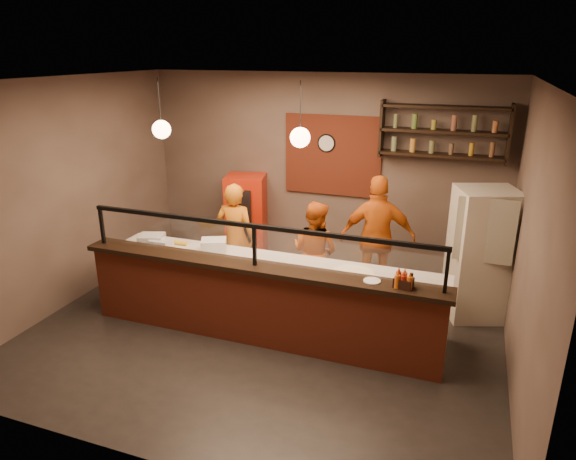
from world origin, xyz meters
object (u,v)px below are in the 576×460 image
at_px(pizza_dough, 353,273).
at_px(pepper_mill, 411,281).
at_px(cook_right, 377,238).
at_px(cook_mid, 315,252).
at_px(cook_left, 236,237).
at_px(red_cooler, 246,219).
at_px(wall_clock, 327,143).
at_px(fridge, 481,254).
at_px(condiment_caddy, 404,283).

xyz_separation_m(pizza_dough, pepper_mill, (0.76, -0.53, 0.25)).
bearing_deg(pepper_mill, cook_right, 110.70).
height_order(cook_mid, cook_right, cook_right).
bearing_deg(pizza_dough, cook_left, 157.36).
bearing_deg(cook_right, pepper_mill, 98.23).
xyz_separation_m(cook_right, red_cooler, (-2.39, 0.64, -0.17)).
height_order(wall_clock, pepper_mill, wall_clock).
relative_size(cook_mid, fridge, 0.83).
bearing_deg(cook_left, pizza_dough, 154.70).
distance_m(wall_clock, pepper_mill, 3.43).
relative_size(red_cooler, pizza_dough, 2.88).
bearing_deg(cook_left, condiment_caddy, 150.61).
xyz_separation_m(cook_left, cook_right, (2.07, 0.47, 0.09)).
bearing_deg(pizza_dough, cook_mid, 130.87).
xyz_separation_m(fridge, pizza_dough, (-1.50, -1.20, -0.00)).
distance_m(cook_left, red_cooler, 1.16).
distance_m(cook_right, fridge, 1.43).
bearing_deg(cook_right, wall_clock, -54.19).
height_order(cook_left, pizza_dough, cook_left).
bearing_deg(cook_left, fridge, -176.78).
relative_size(wall_clock, red_cooler, 0.20).
bearing_deg(pizza_dough, pepper_mill, -34.79).
distance_m(red_cooler, pizza_dough, 3.04).
bearing_deg(red_cooler, cook_left, -87.66).
bearing_deg(cook_right, condiment_caddy, 96.16).
distance_m(cook_mid, fridge, 2.28).
relative_size(fridge, pizza_dough, 3.43).
distance_m(cook_mid, condiment_caddy, 2.04).
height_order(cook_mid, red_cooler, red_cooler).
bearing_deg(pepper_mill, cook_left, 153.74).
bearing_deg(cook_right, pizza_dough, 74.64).
bearing_deg(red_cooler, condiment_caddy, -53.15).
bearing_deg(pepper_mill, red_cooler, 141.27).
xyz_separation_m(fridge, pepper_mill, (-0.74, -1.72, 0.24)).
xyz_separation_m(cook_left, fridge, (3.50, 0.36, 0.07)).
bearing_deg(red_cooler, cook_right, -28.89).
bearing_deg(pizza_dough, fridge, 38.66).
bearing_deg(pizza_dough, wall_clock, 113.98).
bearing_deg(pepper_mill, condiment_caddy, 172.21).
bearing_deg(wall_clock, cook_right, -41.72).
bearing_deg(red_cooler, wall_clock, -0.64).
bearing_deg(cook_mid, cook_right, -136.03).
relative_size(wall_clock, fridge, 0.17).
height_order(wall_clock, red_cooler, wall_clock).
bearing_deg(cook_left, red_cooler, -76.50).
bearing_deg(fridge, cook_right, 156.23).
relative_size(red_cooler, pepper_mill, 8.33).
distance_m(cook_right, pizza_dough, 1.31).
distance_m(cook_left, cook_mid, 1.25).
height_order(cook_right, pepper_mill, cook_right).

